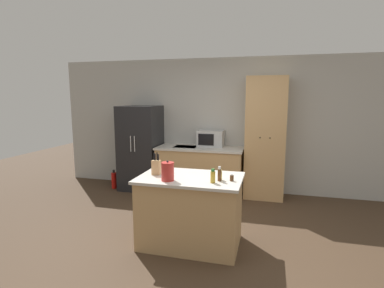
{
  "coord_description": "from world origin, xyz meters",
  "views": [
    {
      "loc": [
        0.75,
        -3.54,
        1.87
      ],
      "look_at": [
        -0.55,
        1.4,
        1.05
      ],
      "focal_mm": 28.0,
      "sensor_mm": 36.0,
      "label": 1
    }
  ],
  "objects_px": {
    "spice_bottle_tall_dark": "(213,176)",
    "spice_bottle_green_herb": "(232,178)",
    "refrigerator": "(141,148)",
    "fire_extinguisher": "(114,180)",
    "knife_block": "(156,167)",
    "spice_bottle_short_red": "(220,175)",
    "kettle": "(168,171)",
    "spice_bottle_amber_oil": "(219,174)",
    "pantry_cabinet": "(265,138)",
    "microwave": "(211,138)"
  },
  "relations": [
    {
      "from": "pantry_cabinet",
      "to": "kettle",
      "type": "bearing_deg",
      "value": -114.41
    },
    {
      "from": "spice_bottle_amber_oil",
      "to": "spice_bottle_green_herb",
      "type": "bearing_deg",
      "value": 15.68
    },
    {
      "from": "pantry_cabinet",
      "to": "spice_bottle_amber_oil",
      "type": "relative_size",
      "value": 12.87
    },
    {
      "from": "pantry_cabinet",
      "to": "kettle",
      "type": "xyz_separation_m",
      "value": [
        -1.06,
        -2.34,
        -0.12
      ]
    },
    {
      "from": "knife_block",
      "to": "spice_bottle_tall_dark",
      "type": "distance_m",
      "value": 0.78
    },
    {
      "from": "spice_bottle_short_red",
      "to": "fire_extinguisher",
      "type": "height_order",
      "value": "spice_bottle_short_red"
    },
    {
      "from": "spice_bottle_green_herb",
      "to": "pantry_cabinet",
      "type": "bearing_deg",
      "value": 81.34
    },
    {
      "from": "pantry_cabinet",
      "to": "spice_bottle_tall_dark",
      "type": "xyz_separation_m",
      "value": [
        -0.53,
        -2.3,
        -0.15
      ]
    },
    {
      "from": "spice_bottle_tall_dark",
      "to": "spice_bottle_amber_oil",
      "type": "bearing_deg",
      "value": 57.65
    },
    {
      "from": "pantry_cabinet",
      "to": "spice_bottle_amber_oil",
      "type": "bearing_deg",
      "value": -102.05
    },
    {
      "from": "refrigerator",
      "to": "fire_extinguisher",
      "type": "bearing_deg",
      "value": -162.77
    },
    {
      "from": "fire_extinguisher",
      "to": "pantry_cabinet",
      "type": "bearing_deg",
      "value": 4.78
    },
    {
      "from": "refrigerator",
      "to": "spice_bottle_short_red",
      "type": "distance_m",
      "value": 2.85
    },
    {
      "from": "spice_bottle_short_red",
      "to": "refrigerator",
      "type": "bearing_deg",
      "value": 133.54
    },
    {
      "from": "spice_bottle_short_red",
      "to": "fire_extinguisher",
      "type": "distance_m",
      "value": 3.23
    },
    {
      "from": "microwave",
      "to": "kettle",
      "type": "xyz_separation_m",
      "value": [
        -0.04,
        -2.42,
        -0.06
      ]
    },
    {
      "from": "spice_bottle_tall_dark",
      "to": "fire_extinguisher",
      "type": "bearing_deg",
      "value": 140.0
    },
    {
      "from": "refrigerator",
      "to": "pantry_cabinet",
      "type": "distance_m",
      "value": 2.45
    },
    {
      "from": "spice_bottle_green_herb",
      "to": "kettle",
      "type": "distance_m",
      "value": 0.76
    },
    {
      "from": "pantry_cabinet",
      "to": "fire_extinguisher",
      "type": "distance_m",
      "value": 3.13
    },
    {
      "from": "spice_bottle_short_red",
      "to": "kettle",
      "type": "distance_m",
      "value": 0.62
    },
    {
      "from": "refrigerator",
      "to": "spice_bottle_green_herb",
      "type": "xyz_separation_m",
      "value": [
        2.1,
        -2.08,
        0.08
      ]
    },
    {
      "from": "knife_block",
      "to": "spice_bottle_short_red",
      "type": "xyz_separation_m",
      "value": [
        0.82,
        -0.03,
        -0.04
      ]
    },
    {
      "from": "spice_bottle_short_red",
      "to": "kettle",
      "type": "bearing_deg",
      "value": -161.99
    },
    {
      "from": "microwave",
      "to": "knife_block",
      "type": "relative_size",
      "value": 1.75
    },
    {
      "from": "knife_block",
      "to": "spice_bottle_tall_dark",
      "type": "relative_size",
      "value": 1.74
    },
    {
      "from": "kettle",
      "to": "fire_extinguisher",
      "type": "relative_size",
      "value": 0.63
    },
    {
      "from": "spice_bottle_short_red",
      "to": "spice_bottle_amber_oil",
      "type": "bearing_deg",
      "value": -90.43
    },
    {
      "from": "spice_bottle_green_herb",
      "to": "kettle",
      "type": "height_order",
      "value": "kettle"
    },
    {
      "from": "refrigerator",
      "to": "spice_bottle_short_red",
      "type": "height_order",
      "value": "refrigerator"
    },
    {
      "from": "refrigerator",
      "to": "fire_extinguisher",
      "type": "xyz_separation_m",
      "value": [
        -0.54,
        -0.17,
        -0.67
      ]
    },
    {
      "from": "refrigerator",
      "to": "fire_extinguisher",
      "type": "distance_m",
      "value": 0.88
    },
    {
      "from": "spice_bottle_tall_dark",
      "to": "spice_bottle_green_herb",
      "type": "bearing_deg",
      "value": 33.74
    },
    {
      "from": "spice_bottle_amber_oil",
      "to": "refrigerator",
      "type": "bearing_deg",
      "value": 132.78
    },
    {
      "from": "refrigerator",
      "to": "spice_bottle_amber_oil",
      "type": "bearing_deg",
      "value": -47.22
    },
    {
      "from": "spice_bottle_amber_oil",
      "to": "spice_bottle_tall_dark",
      "type": "bearing_deg",
      "value": -122.35
    },
    {
      "from": "kettle",
      "to": "spice_bottle_amber_oil",
      "type": "bearing_deg",
      "value": 13.07
    },
    {
      "from": "microwave",
      "to": "knife_block",
      "type": "height_order",
      "value": "microwave"
    },
    {
      "from": "pantry_cabinet",
      "to": "microwave",
      "type": "height_order",
      "value": "pantry_cabinet"
    },
    {
      "from": "pantry_cabinet",
      "to": "knife_block",
      "type": "bearing_deg",
      "value": -121.41
    },
    {
      "from": "spice_bottle_green_herb",
      "to": "spice_bottle_tall_dark",
      "type": "bearing_deg",
      "value": -146.26
    },
    {
      "from": "pantry_cabinet",
      "to": "spice_bottle_short_red",
      "type": "xyz_separation_m",
      "value": [
        -0.47,
        -2.15,
        -0.17
      ]
    },
    {
      "from": "microwave",
      "to": "spice_bottle_green_herb",
      "type": "relative_size",
      "value": 6.08
    },
    {
      "from": "pantry_cabinet",
      "to": "spice_bottle_short_red",
      "type": "bearing_deg",
      "value": -102.34
    },
    {
      "from": "spice_bottle_tall_dark",
      "to": "spice_bottle_green_herb",
      "type": "height_order",
      "value": "spice_bottle_tall_dark"
    },
    {
      "from": "refrigerator",
      "to": "kettle",
      "type": "distance_m",
      "value": 2.65
    },
    {
      "from": "pantry_cabinet",
      "to": "spice_bottle_tall_dark",
      "type": "relative_size",
      "value": 13.56
    },
    {
      "from": "pantry_cabinet",
      "to": "knife_block",
      "type": "distance_m",
      "value": 2.48
    },
    {
      "from": "fire_extinguisher",
      "to": "microwave",
      "type": "bearing_deg",
      "value": 9.48
    },
    {
      "from": "spice_bottle_green_herb",
      "to": "kettle",
      "type": "xyz_separation_m",
      "value": [
        -0.73,
        -0.18,
        0.07
      ]
    }
  ]
}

